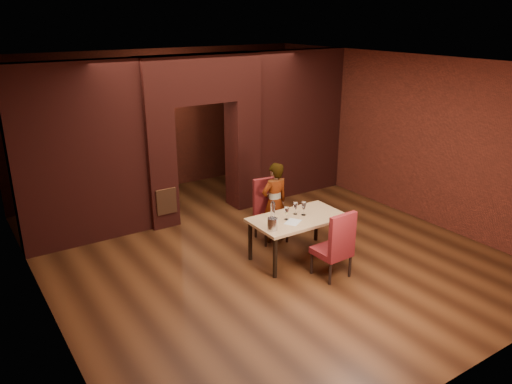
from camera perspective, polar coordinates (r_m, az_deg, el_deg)
floor at (r=8.87m, az=0.20°, el=-6.49°), size 8.00×8.00×0.00m
ceiling at (r=7.98m, az=0.23°, el=14.58°), size 7.00×8.00×0.04m
wall_back at (r=11.73m, az=-10.80°, el=8.00°), size 7.00×0.04×3.20m
wall_front at (r=5.63m, az=23.58°, el=-6.37°), size 7.00×0.04×3.20m
wall_left at (r=7.07m, az=-24.12°, el=-1.21°), size 0.04×8.00×3.20m
wall_right at (r=10.57m, az=16.31°, el=6.29°), size 0.04×8.00×3.20m
pillar_left at (r=9.69m, az=-11.11°, el=2.77°), size 0.55×0.55×2.30m
pillar_right at (r=10.52m, az=-1.53°, el=4.48°), size 0.55×0.55×2.30m
lintel at (r=9.75m, az=-6.47°, el=12.75°), size 2.45×0.55×0.90m
wing_wall_left at (r=9.15m, az=-19.46°, el=3.93°), size 2.28×0.35×3.20m
wing_wall_right at (r=11.20m, az=4.64°, el=7.74°), size 2.28×0.35×3.20m
vent_panel at (r=9.62m, az=-10.19°, el=-1.07°), size 0.40×0.03×0.50m
rear_door at (r=11.65m, az=-12.32°, el=5.04°), size 0.90×0.08×2.10m
rear_door_frame at (r=11.61m, az=-12.24°, el=5.00°), size 1.02×0.04×2.22m
dining_table at (r=8.44m, az=4.75°, el=-5.20°), size 1.58×0.91×0.74m
chair_far at (r=8.98m, az=1.78°, el=-2.20°), size 0.58×0.58×1.13m
chair_near at (r=7.87m, az=8.67°, el=-5.82°), size 0.52×0.52×1.11m
person_seated at (r=8.91m, az=2.13°, el=-1.20°), size 0.54×0.36×1.47m
wine_glass_a at (r=8.15m, az=3.51°, el=-2.48°), size 0.09×0.09×0.21m
wine_glass_b at (r=8.37m, az=4.53°, el=-1.89°), size 0.08×0.08×0.20m
wine_glass_c at (r=8.35m, az=5.47°, el=-1.91°), size 0.09×0.09×0.23m
tasting_sheet at (r=8.10m, az=4.24°, el=-3.44°), size 0.35×0.32×0.00m
wine_bucket at (r=7.76m, az=1.88°, el=-3.69°), size 0.16×0.16×0.20m
water_bottle at (r=8.11m, az=1.93°, el=-2.14°), size 0.08×0.08×0.32m
potted_plant at (r=9.73m, az=5.57°, el=-2.69°), size 0.48×0.44×0.44m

